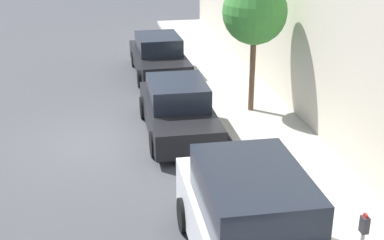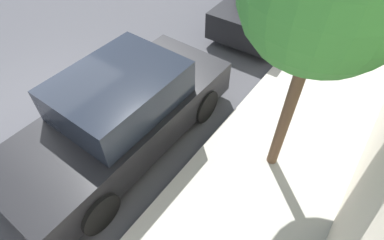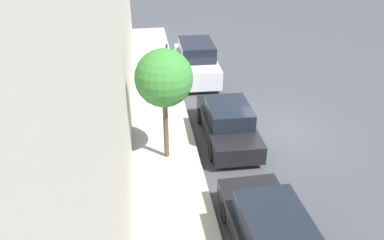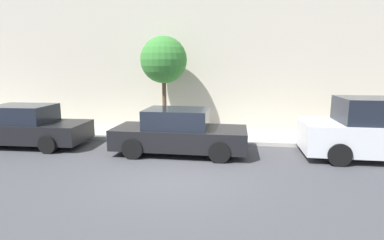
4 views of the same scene
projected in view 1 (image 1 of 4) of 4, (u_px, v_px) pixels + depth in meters
The scene contains 6 objects.
ground_plane at pixel (103, 142), 14.92m from camera, with size 60.00×60.00×0.00m, color #424247.
sidewalk at pixel (265, 128), 15.69m from camera, with size 2.44×32.00×0.15m.
parked_suv_nearest at pixel (251, 226), 9.31m from camera, with size 2.08×4.82×1.98m.
parked_sedan_second at pixel (178, 109), 15.26m from camera, with size 1.92×4.52×1.54m.
parked_sedan_third at pixel (159, 57), 20.67m from camera, with size 1.93×4.55×1.54m.
street_tree at pixel (255, 13), 15.76m from camera, with size 1.93×1.93×4.04m.
Camera 1 is at (-0.02, -13.86, 6.09)m, focal length 50.00 mm.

